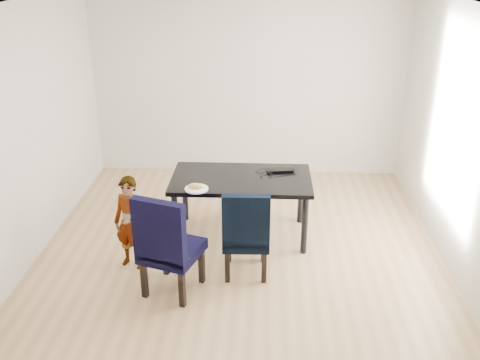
{
  "coord_description": "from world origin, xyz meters",
  "views": [
    {
      "loc": [
        0.26,
        -5.11,
        3.18
      ],
      "look_at": [
        0.0,
        0.2,
        0.85
      ],
      "focal_mm": 40.0,
      "sensor_mm": 36.0,
      "label": 1
    }
  ],
  "objects_px": {
    "dining_table": "(241,207)",
    "plate": "(196,189)",
    "chair_right": "(246,231)",
    "child": "(131,223)",
    "chair_left": "(172,242)",
    "laptop": "(280,168)"
  },
  "relations": [
    {
      "from": "chair_right",
      "to": "child",
      "type": "xyz_separation_m",
      "value": [
        -1.22,
        0.07,
        0.02
      ]
    },
    {
      "from": "plate",
      "to": "laptop",
      "type": "bearing_deg",
      "value": 33.78
    },
    {
      "from": "chair_right",
      "to": "child",
      "type": "distance_m",
      "value": 1.22
    },
    {
      "from": "chair_left",
      "to": "child",
      "type": "distance_m",
      "value": 0.66
    },
    {
      "from": "chair_right",
      "to": "child",
      "type": "relative_size",
      "value": 0.96
    },
    {
      "from": "dining_table",
      "to": "chair_right",
      "type": "bearing_deg",
      "value": -83.72
    },
    {
      "from": "child",
      "to": "laptop",
      "type": "relative_size",
      "value": 3.19
    },
    {
      "from": "dining_table",
      "to": "chair_left",
      "type": "xyz_separation_m",
      "value": [
        -0.62,
        -1.14,
        0.17
      ]
    },
    {
      "from": "chair_right",
      "to": "laptop",
      "type": "xyz_separation_m",
      "value": [
        0.36,
        1.04,
        0.27
      ]
    },
    {
      "from": "child",
      "to": "plate",
      "type": "bearing_deg",
      "value": 46.42
    },
    {
      "from": "dining_table",
      "to": "child",
      "type": "bearing_deg",
      "value": -147.8
    },
    {
      "from": "child",
      "to": "plate",
      "type": "height_order",
      "value": "child"
    },
    {
      "from": "child",
      "to": "laptop",
      "type": "height_order",
      "value": "child"
    },
    {
      "from": "dining_table",
      "to": "plate",
      "type": "height_order",
      "value": "plate"
    },
    {
      "from": "child",
      "to": "chair_right",
      "type": "bearing_deg",
      "value": 14.47
    },
    {
      "from": "dining_table",
      "to": "plate",
      "type": "distance_m",
      "value": 0.7
    },
    {
      "from": "chair_left",
      "to": "plate",
      "type": "bearing_deg",
      "value": 97.8
    },
    {
      "from": "chair_left",
      "to": "laptop",
      "type": "distance_m",
      "value": 1.77
    },
    {
      "from": "laptop",
      "to": "chair_right",
      "type": "bearing_deg",
      "value": 62.08
    },
    {
      "from": "chair_left",
      "to": "chair_right",
      "type": "distance_m",
      "value": 0.8
    },
    {
      "from": "chair_right",
      "to": "laptop",
      "type": "distance_m",
      "value": 1.14
    },
    {
      "from": "dining_table",
      "to": "child",
      "type": "relative_size",
      "value": 1.55
    }
  ]
}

